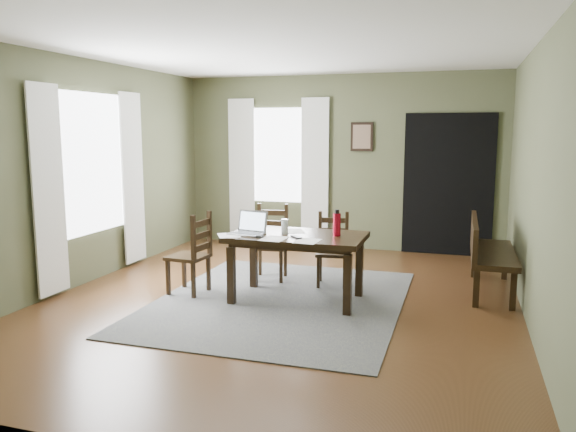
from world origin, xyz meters
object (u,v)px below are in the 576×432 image
(dining_table, at_px, (297,243))
(water_bottle, at_px, (337,224))
(bench, at_px, (486,249))
(laptop, at_px, (249,228))
(chair_back_left, at_px, (271,243))
(chair_end, at_px, (192,255))
(chair_back_right, at_px, (333,250))

(dining_table, xyz_separation_m, water_bottle, (0.43, 0.05, 0.22))
(bench, distance_m, laptop, 2.73)
(chair_back_left, bearing_deg, laptop, -94.57)
(chair_end, relative_size, bench, 0.62)
(dining_table, xyz_separation_m, chair_back_right, (0.23, 0.74, -0.22))
(bench, bearing_deg, chair_end, 109.02)
(dining_table, distance_m, chair_end, 1.22)
(chair_back_right, bearing_deg, bench, -1.31)
(chair_back_left, relative_size, bench, 0.62)
(chair_back_left, relative_size, laptop, 2.27)
(dining_table, xyz_separation_m, chair_end, (-1.20, -0.11, -0.19))
(bench, xyz_separation_m, laptop, (-2.48, -1.09, 0.30))
(laptop, bearing_deg, chair_back_left, 105.30)
(water_bottle, bearing_deg, chair_back_right, 106.01)
(dining_table, height_order, chair_end, chair_end)
(dining_table, bearing_deg, chair_end, -174.83)
(chair_back_left, relative_size, chair_back_right, 1.07)
(bench, bearing_deg, dining_table, 116.45)
(chair_end, height_order, chair_back_left, chair_end)
(chair_back_left, bearing_deg, chair_end, -133.94)
(dining_table, distance_m, bench, 2.21)
(chair_end, bearing_deg, bench, 113.82)
(bench, bearing_deg, chair_back_right, 98.08)
(chair_back_left, bearing_deg, chair_back_right, -11.35)
(laptop, bearing_deg, water_bottle, 21.25)
(bench, bearing_deg, water_bottle, 121.09)
(chair_back_left, height_order, laptop, laptop)
(chair_back_left, xyz_separation_m, water_bottle, (0.99, -0.73, 0.41))
(chair_back_right, xyz_separation_m, bench, (1.75, 0.25, 0.08))
(dining_table, height_order, laptop, laptop)
(dining_table, height_order, chair_back_right, chair_back_right)
(dining_table, bearing_deg, bench, 26.27)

